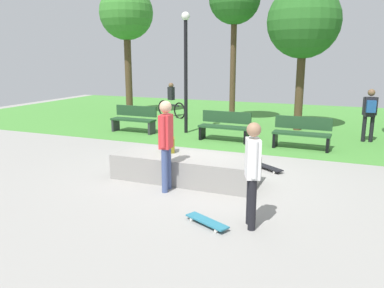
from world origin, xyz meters
name	(u,v)px	position (x,y,z in m)	size (l,w,h in m)	color
ground_plane	(201,173)	(0.00, 0.00, 0.00)	(28.00, 28.00, 0.00)	gray
grass_lawn	(270,120)	(0.00, 8.09, 0.00)	(26.60, 11.82, 0.01)	#478C38
concrete_ledge	(185,168)	(-0.15, -0.60, 0.27)	(3.07, 1.08, 0.54)	gray
backpack_on_ledge	(170,145)	(-0.58, -0.43, 0.70)	(0.28, 0.20, 0.32)	olive
skater_performing_trick	(252,167)	(1.72, -2.34, 0.96)	(0.30, 0.41, 1.65)	black
skater_watching	(166,139)	(-0.22, -1.34, 1.05)	(0.24, 0.43, 1.78)	#3F5184
skateboard_by_ledge	(207,221)	(1.07, -2.55, 0.06)	(0.81, 0.53, 0.08)	teal
skateboard_spare	(268,167)	(1.36, 0.82, 0.06)	(0.77, 0.63, 0.08)	black
park_bench_far_left	(134,119)	(-3.90, 3.63, 0.48)	(1.61, 0.51, 0.91)	#1E4223
park_bench_center_lawn	(302,132)	(1.81, 3.30, 0.48)	(1.62, 0.52, 0.91)	#1E4223
park_bench_near_path	(225,126)	(-0.55, 3.48, 0.48)	(1.62, 0.53, 0.91)	#1E4223
tree_leaning_ash	(235,0)	(-1.29, 6.77, 4.65)	(1.93, 1.93, 5.69)	#4C3823
tree_tall_oak	(126,14)	(-6.33, 7.30, 4.39)	(2.34, 2.34, 5.63)	#4C3823
tree_broad_elm	(304,22)	(1.32, 6.24, 3.72)	(2.49, 2.49, 5.00)	#4C3823
lamp_post	(186,61)	(-2.19, 4.22, 2.46)	(0.28, 0.28, 4.02)	black
pedestrian_with_backpack	(370,111)	(3.59, 4.99, 0.98)	(0.43, 0.37, 1.64)	black
cyclist_on_bicycle	(171,103)	(-4.18, 7.23, 0.63)	(1.67, 0.83, 1.52)	black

